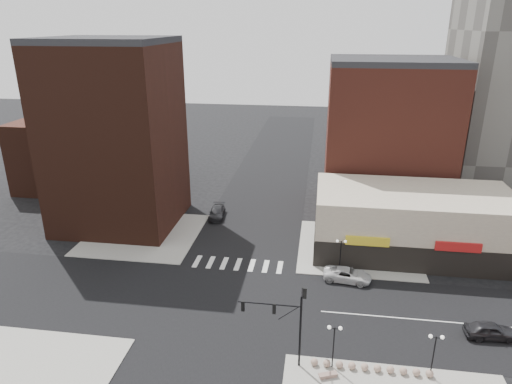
# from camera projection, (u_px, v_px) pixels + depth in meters

# --- Properties ---
(ground) EXTENTS (240.00, 240.00, 0.00)m
(ground) POSITION_uv_depth(u_px,v_px,m) (225.00, 303.00, 47.68)
(ground) COLOR black
(ground) RESTS_ON ground
(road_ew) EXTENTS (200.00, 14.00, 0.02)m
(road_ew) POSITION_uv_depth(u_px,v_px,m) (225.00, 303.00, 47.68)
(road_ew) COLOR black
(road_ew) RESTS_ON ground
(road_ns) EXTENTS (14.00, 200.00, 0.02)m
(road_ns) POSITION_uv_depth(u_px,v_px,m) (225.00, 303.00, 47.68)
(road_ns) COLOR black
(road_ns) RESTS_ON ground
(sidewalk_nw) EXTENTS (15.00, 15.00, 0.12)m
(sidewalk_nw) POSITION_uv_depth(u_px,v_px,m) (144.00, 234.00, 63.04)
(sidewalk_nw) COLOR gray
(sidewalk_nw) RESTS_ON ground
(sidewalk_ne) EXTENTS (15.00, 15.00, 0.12)m
(sidewalk_ne) POSITION_uv_depth(u_px,v_px,m) (357.00, 248.00, 59.15)
(sidewalk_ne) COLOR gray
(sidewalk_ne) RESTS_ON ground
(building_nw) EXTENTS (16.00, 15.00, 25.00)m
(building_nw) POSITION_uv_depth(u_px,v_px,m) (116.00, 138.00, 62.98)
(building_nw) COLOR #351911
(building_nw) RESTS_ON ground
(building_nw_low) EXTENTS (20.00, 18.00, 12.00)m
(building_nw_low) POSITION_uv_depth(u_px,v_px,m) (88.00, 151.00, 81.38)
(building_nw_low) COLOR #351911
(building_nw_low) RESTS_ON ground
(building_ne_midrise) EXTENTS (18.00, 15.00, 22.00)m
(building_ne_midrise) POSITION_uv_depth(u_px,v_px,m) (387.00, 139.00, 68.60)
(building_ne_midrise) COLOR maroon
(building_ne_midrise) RESTS_ON ground
(building_ne_row) EXTENTS (24.20, 12.20, 8.00)m
(building_ne_row) POSITION_uv_depth(u_px,v_px,m) (411.00, 227.00, 57.60)
(building_ne_row) COLOR beige
(building_ne_row) RESTS_ON ground
(traffic_signal) EXTENTS (5.59, 3.09, 7.77)m
(traffic_signal) POSITION_uv_depth(u_px,v_px,m) (289.00, 314.00, 37.71)
(traffic_signal) COLOR black
(traffic_signal) RESTS_ON ground
(street_lamp_se_a) EXTENTS (1.22, 0.32, 4.16)m
(street_lamp_se_a) POSITION_uv_depth(u_px,v_px,m) (334.00, 336.00, 37.64)
(street_lamp_se_a) COLOR black
(street_lamp_se_a) RESTS_ON sidewalk_se
(street_lamp_se_b) EXTENTS (1.22, 0.32, 4.16)m
(street_lamp_se_b) POSITION_uv_depth(u_px,v_px,m) (435.00, 345.00, 36.56)
(street_lamp_se_b) COLOR black
(street_lamp_se_b) RESTS_ON sidewalk_se
(street_lamp_ne) EXTENTS (1.22, 0.32, 4.16)m
(street_lamp_ne) POSITION_uv_depth(u_px,v_px,m) (341.00, 248.00, 52.33)
(street_lamp_ne) COLOR black
(street_lamp_ne) RESTS_ON sidewalk_ne
(bollard_row) EXTENTS (10.09, 0.64, 0.64)m
(bollard_row) POSITION_uv_depth(u_px,v_px,m) (371.00, 368.00, 38.21)
(bollard_row) COLOR gray
(bollard_row) RESTS_ON sidewalk_se
(white_suv) EXTENTS (5.61, 3.09, 1.49)m
(white_suv) POSITION_uv_depth(u_px,v_px,m) (347.00, 275.00, 51.62)
(white_suv) COLOR silver
(white_suv) RESTS_ON ground
(dark_sedan_east) EXTENTS (4.74, 2.12, 1.58)m
(dark_sedan_east) POSITION_uv_depth(u_px,v_px,m) (491.00, 330.00, 42.24)
(dark_sedan_east) COLOR black
(dark_sedan_east) RESTS_ON ground
(dark_sedan_north) EXTENTS (2.60, 5.43, 1.52)m
(dark_sedan_north) POSITION_uv_depth(u_px,v_px,m) (217.00, 212.00, 68.39)
(dark_sedan_north) COLOR black
(dark_sedan_north) RESTS_ON ground
(stone_bench) EXTENTS (1.65, 1.01, 0.37)m
(stone_bench) POSITION_uv_depth(u_px,v_px,m) (328.00, 375.00, 37.55)
(stone_bench) COLOR #8D6E61
(stone_bench) RESTS_ON sidewalk_se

